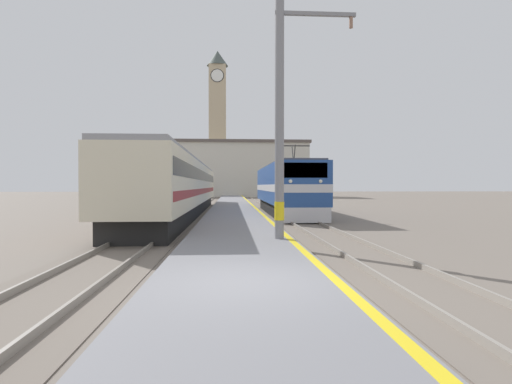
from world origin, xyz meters
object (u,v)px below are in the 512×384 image
Objects in this scene: catenary_mast at (281,116)px; clock_tower at (218,119)px; locomotive_train at (285,189)px; passenger_train at (183,186)px.

clock_tower is at bearing 93.46° from catenary_mast.
locomotive_train is 7.26m from passenger_train.
locomotive_train is 0.52× the size of passenger_train.
catenary_mast is 74.72m from clock_tower.
catenary_mast reaches higher than locomotive_train.
locomotive_train is at bearing 2.62° from passenger_train.
clock_tower is (-4.45, 73.61, 12.01)m from catenary_mast.
catenary_mast reaches higher than passenger_train.
catenary_mast is at bearing -98.20° from locomotive_train.
catenary_mast is 0.26× the size of clock_tower.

